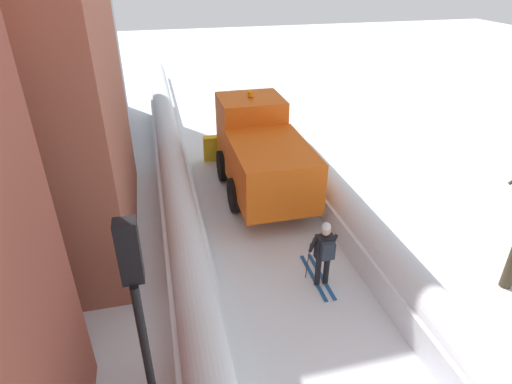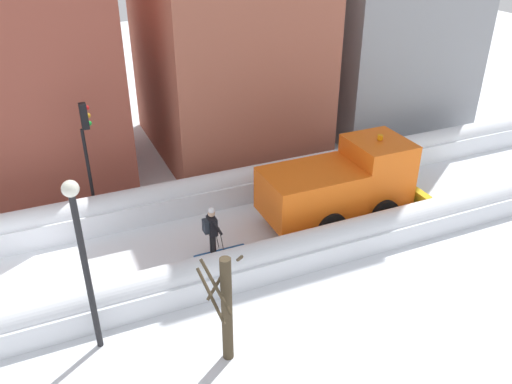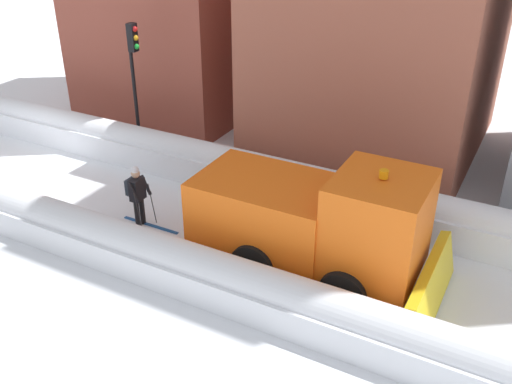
% 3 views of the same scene
% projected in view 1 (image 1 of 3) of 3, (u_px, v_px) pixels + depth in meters
% --- Properties ---
extents(ground_plane, '(80.00, 80.00, 0.00)m').
position_uv_depth(ground_plane, '(254.00, 208.00, 13.80)').
color(ground_plane, white).
extents(snowbank_left, '(1.10, 36.00, 1.30)m').
position_uv_depth(snowbank_left, '(178.00, 200.00, 13.00)').
color(snowbank_left, white).
rests_on(snowbank_left, ground).
extents(snowbank_right, '(1.10, 36.00, 1.19)m').
position_uv_depth(snowbank_right, '(325.00, 185.00, 14.03)').
color(snowbank_right, white).
rests_on(snowbank_right, ground).
extents(plow_truck, '(3.20, 5.98, 3.12)m').
position_uv_depth(plow_truck, '(260.00, 151.00, 14.17)').
color(plow_truck, orange).
rests_on(plow_truck, ground).
extents(skier, '(0.62, 1.80, 1.81)m').
position_uv_depth(skier, '(324.00, 251.00, 10.11)').
color(skier, black).
rests_on(skier, ground).
extents(traffic_light_pole, '(0.28, 0.42, 4.41)m').
position_uv_depth(traffic_light_pole, '(138.00, 306.00, 5.64)').
color(traffic_light_pole, black).
rests_on(traffic_light_pole, ground).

